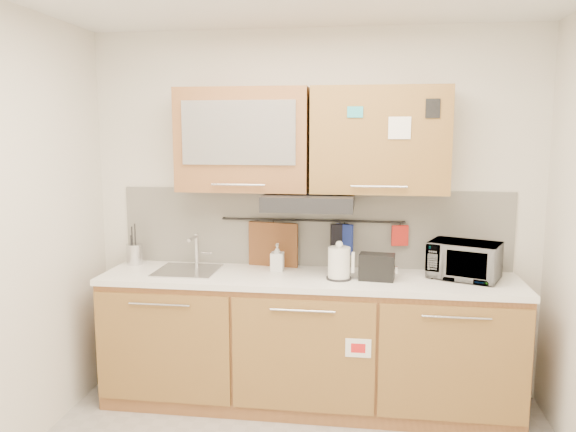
% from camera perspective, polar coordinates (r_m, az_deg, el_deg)
% --- Properties ---
extents(wall_back, '(3.20, 0.00, 3.20)m').
position_cam_1_polar(wall_back, '(4.05, 2.51, 0.22)').
color(wall_back, silver).
rests_on(wall_back, ground).
extents(base_cabinet, '(2.80, 0.64, 0.88)m').
position_cam_1_polar(base_cabinet, '(3.98, 2.00, -13.26)').
color(base_cabinet, '#A26739').
rests_on(base_cabinet, floor).
extents(countertop, '(2.82, 0.62, 0.04)m').
position_cam_1_polar(countertop, '(3.83, 2.03, -6.38)').
color(countertop, white).
rests_on(countertop, base_cabinet).
extents(backsplash, '(2.80, 0.02, 0.56)m').
position_cam_1_polar(backsplash, '(4.05, 2.49, -1.20)').
color(backsplash, silver).
rests_on(backsplash, countertop).
extents(upper_cabinets, '(1.82, 0.37, 0.70)m').
position_cam_1_polar(upper_cabinets, '(3.83, 2.24, 7.71)').
color(upper_cabinets, '#A26739').
rests_on(upper_cabinets, wall_back).
extents(range_hood, '(0.60, 0.46, 0.10)m').
position_cam_1_polar(range_hood, '(3.79, 2.17, 1.48)').
color(range_hood, black).
rests_on(range_hood, upper_cabinets).
extents(sink, '(0.42, 0.40, 0.26)m').
position_cam_1_polar(sink, '(4.01, -10.14, -5.46)').
color(sink, silver).
rests_on(sink, countertop).
extents(utensil_rail, '(1.30, 0.02, 0.02)m').
position_cam_1_polar(utensil_rail, '(4.01, 2.44, -0.45)').
color(utensil_rail, black).
rests_on(utensil_rail, backsplash).
extents(utensil_crock, '(0.14, 0.14, 0.30)m').
position_cam_1_polar(utensil_crock, '(4.29, -15.31, -3.72)').
color(utensil_crock, silver).
rests_on(utensil_crock, countertop).
extents(kettle, '(0.19, 0.17, 0.26)m').
position_cam_1_polar(kettle, '(3.73, 5.22, -4.88)').
color(kettle, silver).
rests_on(kettle, countertop).
extents(toaster, '(0.24, 0.16, 0.17)m').
position_cam_1_polar(toaster, '(3.75, 9.01, -5.10)').
color(toaster, black).
rests_on(toaster, countertop).
extents(microwave, '(0.52, 0.44, 0.24)m').
position_cam_1_polar(microwave, '(3.91, 17.46, -4.31)').
color(microwave, '#999999').
rests_on(microwave, countertop).
extents(soap_bottle, '(0.09, 0.09, 0.19)m').
position_cam_1_polar(soap_bottle, '(3.93, -1.10, -4.22)').
color(soap_bottle, '#999999').
rests_on(soap_bottle, countertop).
extents(cutting_board, '(0.37, 0.08, 0.45)m').
position_cam_1_polar(cutting_board, '(4.07, -1.52, -3.82)').
color(cutting_board, brown).
rests_on(cutting_board, utensil_rail).
extents(oven_mitt, '(0.13, 0.08, 0.21)m').
position_cam_1_polar(oven_mitt, '(4.00, 5.72, -2.34)').
color(oven_mitt, navy).
rests_on(oven_mitt, utensil_rail).
extents(dark_pouch, '(0.13, 0.08, 0.20)m').
position_cam_1_polar(dark_pouch, '(4.00, 5.27, -2.24)').
color(dark_pouch, black).
rests_on(dark_pouch, utensil_rail).
extents(pot_holder, '(0.12, 0.04, 0.14)m').
position_cam_1_polar(pot_holder, '(4.00, 11.30, -1.96)').
color(pot_holder, '#B01E17').
rests_on(pot_holder, utensil_rail).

